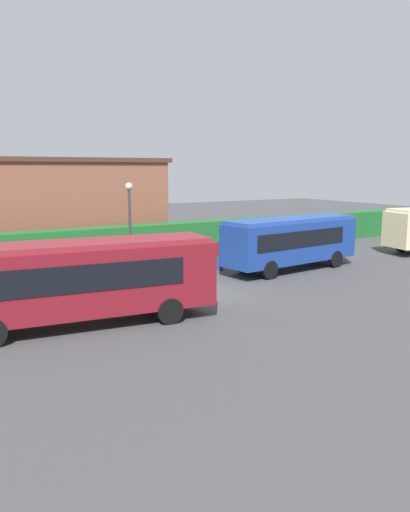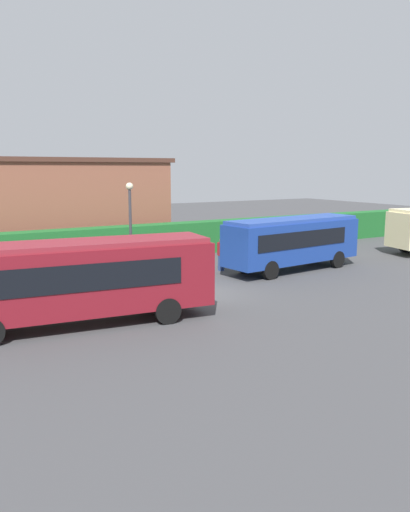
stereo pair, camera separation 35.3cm
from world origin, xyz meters
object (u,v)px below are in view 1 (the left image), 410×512
(person_center, at_px, (252,253))
(person_left, at_px, (220,254))
(bus_blue, at_px, (291,240))
(bus_maroon, at_px, (80,278))
(lamppost, at_px, (130,221))

(person_center, bearing_deg, person_left, -123.30)
(bus_blue, xyz_separation_m, person_center, (-1.54, 1.65, -0.86))
(bus_maroon, xyz_separation_m, person_center, (12.05, 5.82, -0.94))
(bus_blue, height_order, person_left, bus_blue)
(person_left, xyz_separation_m, person_center, (2.04, -0.31, -0.09))
(bus_maroon, distance_m, person_center, 13.41)
(person_left, distance_m, person_center, 2.07)
(bus_maroon, height_order, person_center, bus_maroon)
(bus_blue, relative_size, person_center, 5.33)
(bus_blue, bearing_deg, lamppost, 165.82)
(person_center, xyz_separation_m, lamppost, (-7.76, -0.33, 2.33))
(person_left, bearing_deg, person_center, -4.10)
(person_left, relative_size, lamppost, 0.37)
(bus_maroon, relative_size, bus_blue, 1.14)
(bus_blue, bearing_deg, person_center, 126.94)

